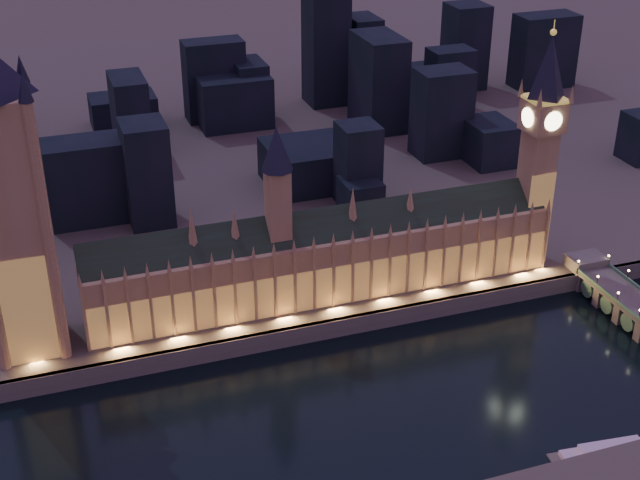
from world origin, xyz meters
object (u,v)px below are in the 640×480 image
object	(u,v)px
victoria_tower	(8,193)
elizabeth_tower	(541,133)
palace_of_westminster	(323,256)
river_boat	(611,452)

from	to	relation	value
victoria_tower	elizabeth_tower	bearing A→B (deg)	-0.00
victoria_tower	elizabeth_tower	world-z (taller)	victoria_tower
palace_of_westminster	elizabeth_tower	world-z (taller)	elizabeth_tower
victoria_tower	river_boat	world-z (taller)	victoria_tower
victoria_tower	river_boat	size ratio (longest dim) A/B	3.05
palace_of_westminster	river_boat	size ratio (longest dim) A/B	4.71
elizabeth_tower	river_boat	bearing A→B (deg)	-107.68
palace_of_westminster	elizabeth_tower	bearing A→B (deg)	0.10
palace_of_westminster	river_boat	world-z (taller)	palace_of_westminster
victoria_tower	elizabeth_tower	xyz separation A→B (m)	(218.00, -0.01, -4.34)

